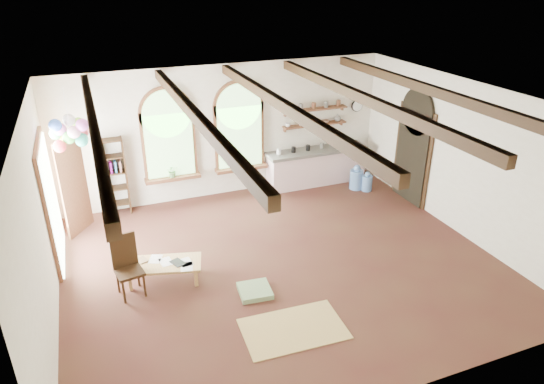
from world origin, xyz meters
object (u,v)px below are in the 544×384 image
balloon_cluster (71,132)px  side_chair (130,278)px  coffee_table (163,265)px  kitchen_counter (316,166)px

balloon_cluster → side_chair: bearing=-75.0°
coffee_table → balloon_cluster: (-1.21, 2.08, 2.00)m
coffee_table → side_chair: side_chair is taller
coffee_table → side_chair: 0.63m
coffee_table → balloon_cluster: 3.13m
kitchen_counter → balloon_cluster: balloon_cluster is taller
kitchen_counter → balloon_cluster: (-5.71, -0.90, 1.86)m
kitchen_counter → side_chair: 6.00m
kitchen_counter → coffee_table: 5.40m
kitchen_counter → coffee_table: (-4.50, -2.98, -0.14)m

